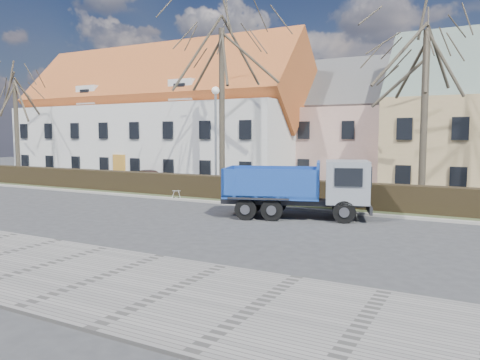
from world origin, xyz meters
The scene contains 13 objects.
ground centered at (0.00, 0.00, 0.00)m, with size 120.00×120.00×0.00m, color #343436.
curb_far centered at (0.00, 4.60, 0.06)m, with size 80.00×0.30×0.12m, color #A09B91.
grass_strip centered at (0.00, 6.20, 0.05)m, with size 80.00×3.00×0.10m, color #384326.
hedge centered at (0.00, 6.00, 0.65)m, with size 60.00×0.90×1.30m, color black.
building_white centered at (-13.00, 16.00, 4.75)m, with size 26.80×10.80×9.50m, color silver, non-canonical shape.
building_pink centered at (4.00, 20.00, 4.00)m, with size 10.80×8.80×8.00m, color #C99C8E, non-canonical shape.
tree_0 centered at (-22.00, 8.50, 4.95)m, with size 7.20×7.20×9.90m, color #3B3429, non-canonical shape.
tree_1 centered at (-2.00, 8.50, 6.33)m, with size 9.20×9.20×12.65m, color #3B3429, non-canonical shape.
tree_2 centered at (10.00, 8.50, 5.50)m, with size 8.00×8.00×11.00m, color #3B3429, non-canonical shape.
dump_truck centered at (5.23, 2.47, 1.35)m, with size 6.74×2.50×2.70m, color navy, non-canonical shape.
streetlight centered at (-1.55, 7.00, 3.35)m, with size 0.52×0.52×6.70m, color gray, non-canonical shape.
cart_frame centered at (-2.98, 4.58, 0.31)m, with size 0.67×0.38×0.61m, color silver, non-canonical shape.
parked_car_a centered at (-9.47, 10.48, 0.60)m, with size 1.42×3.52×1.20m, color #301E1D.
Camera 1 is at (13.23, -17.09, 3.72)m, focal length 35.00 mm.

